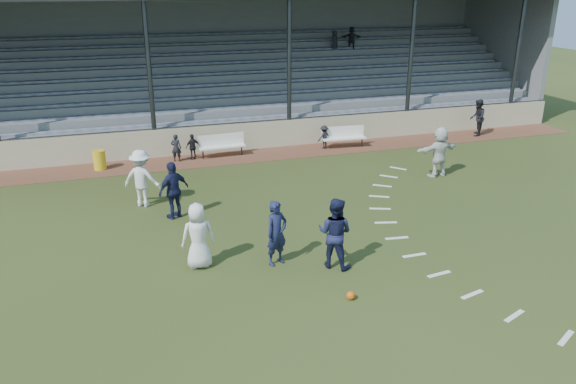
# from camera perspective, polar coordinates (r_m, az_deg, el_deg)

# --- Properties ---
(ground) EXTENTS (90.00, 90.00, 0.00)m
(ground) POSITION_cam_1_polar(r_m,az_deg,el_deg) (14.77, 3.00, -7.99)
(ground) COLOR #2C3816
(ground) RESTS_ON ground
(cinder_track) EXTENTS (34.00, 2.00, 0.02)m
(cinder_track) POSITION_cam_1_polar(r_m,az_deg,el_deg) (24.13, -5.84, 3.50)
(cinder_track) COLOR brown
(cinder_track) RESTS_ON ground
(retaining_wall) EXTENTS (34.00, 0.18, 1.20)m
(retaining_wall) POSITION_cam_1_polar(r_m,az_deg,el_deg) (24.96, -6.41, 5.46)
(retaining_wall) COLOR #B2A989
(retaining_wall) RESTS_ON ground
(bench_left) EXTENTS (2.02, 0.56, 0.95)m
(bench_left) POSITION_cam_1_polar(r_m,az_deg,el_deg) (24.21, -6.76, 4.93)
(bench_left) COLOR silver
(bench_left) RESTS_ON cinder_track
(bench_right) EXTENTS (2.03, 0.63, 0.95)m
(bench_right) POSITION_cam_1_polar(r_m,az_deg,el_deg) (25.50, 5.63, 5.78)
(bench_right) COLOR silver
(bench_right) RESTS_ON cinder_track
(trash_bin) EXTENTS (0.49, 0.49, 0.78)m
(trash_bin) POSITION_cam_1_polar(r_m,az_deg,el_deg) (23.58, -18.60, 3.11)
(trash_bin) COLOR gold
(trash_bin) RESTS_ON cinder_track
(football) EXTENTS (0.21, 0.21, 0.21)m
(football) POSITION_cam_1_polar(r_m,az_deg,el_deg) (13.57, 6.39, -10.40)
(football) COLOR #D0500C
(football) RESTS_ON ground
(player_white_lead) EXTENTS (0.88, 0.58, 1.78)m
(player_white_lead) POSITION_cam_1_polar(r_m,az_deg,el_deg) (14.76, -9.12, -4.41)
(player_white_lead) COLOR silver
(player_white_lead) RESTS_ON ground
(player_navy_lead) EXTENTS (0.76, 0.64, 1.77)m
(player_navy_lead) POSITION_cam_1_polar(r_m,az_deg,el_deg) (14.73, -1.16, -4.19)
(player_navy_lead) COLOR #161A3D
(player_navy_lead) RESTS_ON ground
(player_navy_mid) EXTENTS (1.18, 1.16, 1.91)m
(player_navy_mid) POSITION_cam_1_polar(r_m,az_deg,el_deg) (14.62, 4.78, -4.17)
(player_navy_mid) COLOR #161A3D
(player_navy_mid) RESTS_ON ground
(player_white_wing) EXTENTS (1.44, 1.22, 1.94)m
(player_white_wing) POSITION_cam_1_polar(r_m,az_deg,el_deg) (19.15, -14.65, 1.35)
(player_white_wing) COLOR silver
(player_white_wing) RESTS_ON ground
(player_navy_wing) EXTENTS (1.17, 0.92, 1.86)m
(player_navy_wing) POSITION_cam_1_polar(r_m,az_deg,el_deg) (17.95, -11.54, 0.18)
(player_navy_wing) COLOR #161A3D
(player_navy_wing) RESTS_ON ground
(player_white_back) EXTENTS (1.87, 0.81, 1.96)m
(player_white_back) POSITION_cam_1_polar(r_m,az_deg,el_deg) (22.24, 15.11, 3.99)
(player_white_back) COLOR silver
(player_white_back) RESTS_ON ground
(official) EXTENTS (1.05, 1.08, 1.76)m
(official) POSITION_cam_1_polar(r_m,az_deg,el_deg) (28.82, 18.68, 7.16)
(official) COLOR black
(official) RESTS_ON cinder_track
(sub_left_near) EXTENTS (0.49, 0.39, 1.16)m
(sub_left_near) POSITION_cam_1_polar(r_m,az_deg,el_deg) (23.78, -11.30, 4.42)
(sub_left_near) COLOR black
(sub_left_near) RESTS_ON cinder_track
(sub_left_far) EXTENTS (0.69, 0.46, 1.10)m
(sub_left_far) POSITION_cam_1_polar(r_m,az_deg,el_deg) (23.93, -9.65, 4.55)
(sub_left_far) COLOR black
(sub_left_far) RESTS_ON cinder_track
(sub_right) EXTENTS (0.77, 0.61, 1.04)m
(sub_right) POSITION_cam_1_polar(r_m,az_deg,el_deg) (25.29, 3.69, 5.61)
(sub_right) COLOR black
(sub_right) RESTS_ON cinder_track
(grandstand) EXTENTS (34.60, 9.00, 6.61)m
(grandstand) POSITION_cam_1_polar(r_m,az_deg,el_deg) (29.15, -8.46, 10.78)
(grandstand) COLOR slate
(grandstand) RESTS_ON ground
(penalty_arc) EXTENTS (3.89, 14.63, 0.01)m
(penalty_arc) POSITION_cam_1_polar(r_m,az_deg,el_deg) (16.55, 16.54, -5.56)
(penalty_arc) COLOR silver
(penalty_arc) RESTS_ON ground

